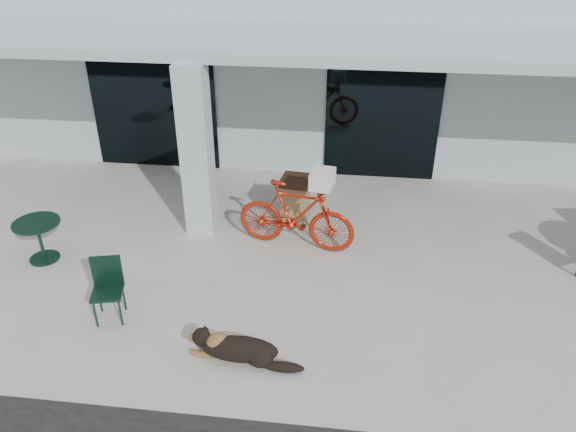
# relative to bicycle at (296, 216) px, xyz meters

# --- Properties ---
(ground) EXTENTS (80.00, 80.00, 0.00)m
(ground) POSITION_rel_bicycle_xyz_m (-0.30, -1.90, -0.63)
(ground) COLOR beige
(ground) RESTS_ON ground
(building) EXTENTS (22.00, 7.00, 4.50)m
(building) POSITION_rel_bicycle_xyz_m (-0.30, 6.60, 1.62)
(building) COLOR #B1C0C8
(building) RESTS_ON ground
(storefront_glass_left) EXTENTS (2.80, 0.06, 2.70)m
(storefront_glass_left) POSITION_rel_bicycle_xyz_m (-3.50, 3.08, 0.72)
(storefront_glass_left) COLOR black
(storefront_glass_left) RESTS_ON ground
(storefront_glass_right) EXTENTS (2.40, 0.06, 2.70)m
(storefront_glass_right) POSITION_rel_bicycle_xyz_m (1.50, 3.08, 0.72)
(storefront_glass_right) COLOR black
(storefront_glass_right) RESTS_ON ground
(column) EXTENTS (0.50, 0.50, 3.12)m
(column) POSITION_rel_bicycle_xyz_m (-1.80, 0.40, 0.93)
(column) COLOR #B1C0C8
(column) RESTS_ON ground
(overhang) EXTENTS (22.00, 2.80, 0.18)m
(overhang) POSITION_rel_bicycle_xyz_m (-0.30, 1.70, 2.58)
(overhang) COLOR #B1C0C8
(overhang) RESTS_ON column
(bicycle) EXTENTS (2.16, 0.94, 1.26)m
(bicycle) POSITION_rel_bicycle_xyz_m (0.00, 0.00, 0.00)
(bicycle) COLOR #AA220D
(bicycle) RESTS_ON ground
(laundry_basket) EXTENTS (0.43, 0.53, 0.28)m
(laundry_basket) POSITION_rel_bicycle_xyz_m (0.44, -0.08, 0.77)
(laundry_basket) COLOR white
(laundry_basket) RESTS_ON bicycle
(dog) EXTENTS (1.25, 0.55, 0.40)m
(dog) POSITION_rel_bicycle_xyz_m (-0.44, -2.90, -0.43)
(dog) COLOR black
(dog) RESTS_ON ground
(cup_near_dog) EXTENTS (0.08, 0.08, 0.10)m
(cup_near_dog) POSITION_rel_bicycle_xyz_m (-1.14, -2.42, -0.58)
(cup_near_dog) COLOR white
(cup_near_dog) RESTS_ON ground
(cafe_table_near) EXTENTS (0.99, 0.99, 0.73)m
(cafe_table_near) POSITION_rel_bicycle_xyz_m (-4.27, -0.93, -0.26)
(cafe_table_near) COLOR #103023
(cafe_table_near) RESTS_ON ground
(cafe_chair_near) EXTENTS (0.54, 0.57, 0.97)m
(cafe_chair_near) POSITION_rel_bicycle_xyz_m (-2.50, -2.29, -0.14)
(cafe_chair_near) COLOR #103023
(cafe_chair_near) RESTS_ON ground
(trash_receptacle) EXTENTS (0.61, 0.61, 0.92)m
(trash_receptacle) POSITION_rel_bicycle_xyz_m (-0.10, 0.90, -0.17)
(trash_receptacle) COLOR olive
(trash_receptacle) RESTS_ON ground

